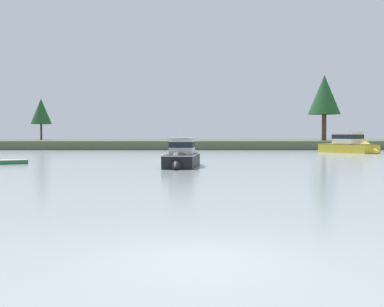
% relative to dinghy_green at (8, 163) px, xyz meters
% --- Properties ---
extents(ground_plane, '(499.63, 499.63, 0.00)m').
position_rel_dinghy_green_xyz_m(ground_plane, '(15.89, -33.40, -0.13)').
color(ground_plane, '#939EA3').
extents(far_shore_bank, '(224.84, 54.52, 1.42)m').
position_rel_dinghy_green_xyz_m(far_shore_bank, '(15.89, 67.30, 0.58)').
color(far_shore_bank, '#4C563D').
rests_on(far_shore_bank, ground).
extents(dinghy_green, '(3.39, 2.97, 0.51)m').
position_rel_dinghy_green_xyz_m(dinghy_green, '(0.00, 0.00, 0.00)').
color(dinghy_green, '#236B3D').
rests_on(dinghy_green, ground).
extents(cruiser_yellow, '(7.40, 9.66, 5.15)m').
position_rel_dinghy_green_xyz_m(cruiser_yellow, '(36.75, 27.17, 0.58)').
color(cruiser_yellow, gold).
rests_on(cruiser_yellow, ground).
extents(cruiser_black, '(2.87, 8.19, 4.00)m').
position_rel_dinghy_green_xyz_m(cruiser_black, '(14.64, -4.00, 0.37)').
color(cruiser_black, black).
rests_on(cruiser_black, ground).
extents(shore_tree_center_right, '(4.16, 4.16, 8.27)m').
position_rel_dinghy_green_xyz_m(shore_tree_center_right, '(-15.34, 61.21, 6.99)').
color(shore_tree_center_right, brown).
rests_on(shore_tree_center_right, far_shore_bank).
extents(shore_tree_inland_b, '(5.82, 5.82, 11.87)m').
position_rel_dinghy_green_xyz_m(shore_tree_inland_b, '(38.91, 52.22, 9.51)').
color(shore_tree_inland_b, brown).
rests_on(shore_tree_inland_b, far_shore_bank).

